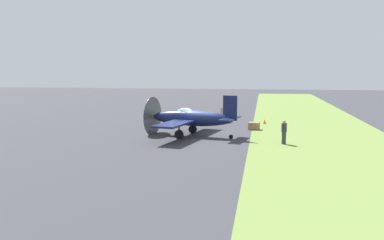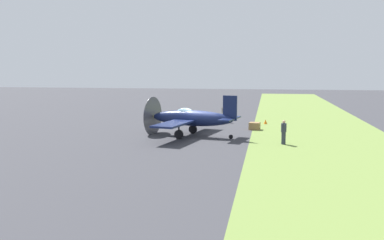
% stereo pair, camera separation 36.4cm
% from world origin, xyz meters
% --- Properties ---
extents(ground_plane, '(160.00, 160.00, 0.00)m').
position_xyz_m(ground_plane, '(0.00, 0.00, 0.00)').
color(ground_plane, '#38383D').
extents(grass_verge, '(120.00, 11.00, 0.01)m').
position_xyz_m(grass_verge, '(0.00, -9.40, 0.00)').
color(grass_verge, olive).
rests_on(grass_verge, ground).
extents(airplane_lead, '(9.77, 7.80, 3.46)m').
position_xyz_m(airplane_lead, '(0.11, 0.85, 1.45)').
color(airplane_lead, '#141E47').
rests_on(airplane_lead, ground).
extents(ground_crew_chief, '(0.38, 0.62, 1.73)m').
position_xyz_m(ground_crew_chief, '(9.41, -0.93, 0.91)').
color(ground_crew_chief, '#9E998E').
rests_on(ground_crew_chief, ground).
extents(ground_crew_mechanic, '(0.63, 0.38, 1.73)m').
position_xyz_m(ground_crew_mechanic, '(-2.25, -6.32, 0.91)').
color(ground_crew_mechanic, '#2D3342').
rests_on(ground_crew_mechanic, ground).
extents(supply_crate, '(1.02, 1.02, 0.64)m').
position_xyz_m(supply_crate, '(4.66, -4.07, 0.32)').
color(supply_crate, olive).
rests_on(supply_crate, ground).
extents(runway_marker_cone, '(0.36, 0.36, 0.44)m').
position_xyz_m(runway_marker_cone, '(8.74, -5.00, 0.22)').
color(runway_marker_cone, orange).
rests_on(runway_marker_cone, ground).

